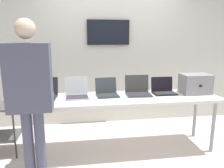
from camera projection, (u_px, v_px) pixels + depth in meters
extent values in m
cube|color=beige|center=(124.00, 150.00, 3.23)|extent=(8.00, 8.00, 0.04)
cube|color=beige|center=(113.00, 59.00, 4.06)|extent=(8.00, 0.06, 2.43)
cube|color=black|center=(108.00, 32.00, 3.90)|extent=(0.76, 0.05, 0.44)
cube|color=black|center=(108.00, 32.00, 3.88)|extent=(0.70, 0.02, 0.38)
cube|color=white|center=(124.00, 98.00, 3.06)|extent=(2.67, 0.70, 0.04)
cylinder|color=gray|center=(32.00, 138.00, 2.73)|extent=(0.05, 0.05, 0.76)
cylinder|color=gray|center=(213.00, 127.00, 3.08)|extent=(0.05, 0.05, 0.76)
cylinder|color=gray|center=(39.00, 123.00, 3.21)|extent=(0.05, 0.05, 0.76)
cylinder|color=gray|center=(195.00, 115.00, 3.56)|extent=(0.05, 0.05, 0.76)
cube|color=gray|center=(195.00, 84.00, 3.22)|extent=(0.41, 0.29, 0.29)
cube|color=black|center=(201.00, 86.00, 3.08)|extent=(0.04, 0.01, 0.03)
cube|color=black|center=(45.00, 98.00, 2.96)|extent=(0.32, 0.28, 0.02)
cube|color=#292C35|center=(45.00, 97.00, 2.94)|extent=(0.29, 0.23, 0.00)
cube|color=black|center=(47.00, 86.00, 3.08)|extent=(0.31, 0.09, 0.25)
cube|color=white|center=(47.00, 86.00, 3.09)|extent=(0.28, 0.08, 0.22)
cube|color=#B0B1B5|center=(77.00, 97.00, 2.99)|extent=(0.34, 0.28, 0.02)
cube|color=#2F2936|center=(77.00, 97.00, 2.98)|extent=(0.30, 0.23, 0.00)
cube|color=#B0B1B5|center=(76.00, 85.00, 3.13)|extent=(0.33, 0.10, 0.25)
cube|color=#3A4082|center=(76.00, 85.00, 3.13)|extent=(0.30, 0.08, 0.22)
cube|color=#333A40|center=(108.00, 96.00, 3.07)|extent=(0.33, 0.25, 0.02)
cube|color=#292D2B|center=(108.00, 95.00, 3.06)|extent=(0.29, 0.20, 0.00)
cube|color=#333A40|center=(106.00, 85.00, 3.19)|extent=(0.31, 0.09, 0.22)
cube|color=black|center=(106.00, 85.00, 3.19)|extent=(0.28, 0.07, 0.20)
cube|color=#3A3B38|center=(139.00, 95.00, 3.13)|extent=(0.36, 0.27, 0.02)
cube|color=#322838|center=(139.00, 94.00, 3.12)|extent=(0.33, 0.22, 0.00)
cube|color=#3A3B38|center=(137.00, 83.00, 3.25)|extent=(0.36, 0.07, 0.25)
cube|color=navy|center=(137.00, 83.00, 3.25)|extent=(0.33, 0.05, 0.22)
cube|color=black|center=(165.00, 94.00, 3.20)|extent=(0.33, 0.22, 0.02)
cube|color=#282B30|center=(165.00, 93.00, 3.18)|extent=(0.30, 0.17, 0.00)
cube|color=black|center=(162.00, 84.00, 3.30)|extent=(0.33, 0.05, 0.22)
cube|color=#215D39|center=(162.00, 84.00, 3.30)|extent=(0.30, 0.03, 0.19)
cylinder|color=#4E4F66|center=(29.00, 149.00, 2.36)|extent=(0.11, 0.11, 0.87)
cylinder|color=#4E4F66|center=(41.00, 148.00, 2.38)|extent=(0.11, 0.11, 0.87)
cube|color=#4E4F66|center=(29.00, 78.00, 2.20)|extent=(0.45, 0.27, 0.69)
sphere|color=beige|center=(25.00, 29.00, 2.10)|extent=(0.20, 0.20, 0.20)
cylinder|color=#4E4F66|center=(21.00, 99.00, 2.52)|extent=(0.08, 0.32, 0.07)
cylinder|color=#4E4F66|center=(50.00, 97.00, 2.57)|extent=(0.08, 0.32, 0.07)
cube|color=#4F4E4A|center=(0.00, 136.00, 3.08)|extent=(0.53, 0.42, 0.03)
cylinder|color=#333338|center=(14.00, 134.00, 2.90)|extent=(0.02, 0.02, 0.70)
cylinder|color=#333338|center=(22.00, 123.00, 3.29)|extent=(0.02, 0.02, 0.70)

